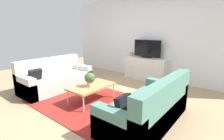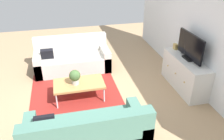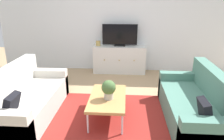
{
  "view_description": "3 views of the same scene",
  "coord_description": "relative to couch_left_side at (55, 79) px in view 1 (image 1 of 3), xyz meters",
  "views": [
    {
      "loc": [
        2.56,
        -2.54,
        1.59
      ],
      "look_at": [
        0.0,
        0.62,
        0.61
      ],
      "focal_mm": 26.81,
      "sensor_mm": 36.0,
      "label": 1
    },
    {
      "loc": [
        4.04,
        -0.33,
        2.84
      ],
      "look_at": [
        0.0,
        0.62,
        0.61
      ],
      "focal_mm": 36.67,
      "sensor_mm": 36.0,
      "label": 2
    },
    {
      "loc": [
        0.27,
        -3.22,
        1.92
      ],
      "look_at": [
        0.0,
        0.62,
        0.61
      ],
      "focal_mm": 34.16,
      "sensor_mm": 36.0,
      "label": 3
    }
  ],
  "objects": [
    {
      "name": "mantel_clock",
      "position": [
        0.96,
        2.37,
        0.51
      ],
      "size": [
        0.11,
        0.07,
        0.13
      ],
      "primitive_type": "cube",
      "color": "tan",
      "rests_on": "tv_console"
    },
    {
      "name": "wall_back",
      "position": [
        1.44,
        2.65,
        1.07
      ],
      "size": [
        6.4,
        0.12,
        2.7
      ],
      "primitive_type": "cube",
      "color": "white",
      "rests_on": "ground_plane"
    },
    {
      "name": "ground_plane",
      "position": [
        1.44,
        0.1,
        -0.28
      ],
      "size": [
        10.0,
        10.0,
        0.0
      ],
      "primitive_type": "plane",
      "color": "tan"
    },
    {
      "name": "couch_left_side",
      "position": [
        0.0,
        0.0,
        0.0
      ],
      "size": [
        0.84,
        1.87,
        0.84
      ],
      "color": "beige",
      "rests_on": "ground_plane"
    },
    {
      "name": "area_rug",
      "position": [
        1.44,
        -0.05,
        -0.27
      ],
      "size": [
        2.5,
        1.9,
        0.01
      ],
      "primitive_type": "cube",
      "color": "maroon",
      "rests_on": "ground_plane"
    },
    {
      "name": "tv_console",
      "position": [
        1.53,
        2.37,
        0.08
      ],
      "size": [
        1.37,
        0.47,
        0.72
      ],
      "color": "silver",
      "rests_on": "ground_plane"
    },
    {
      "name": "flat_screen_tv",
      "position": [
        1.53,
        2.39,
        0.72
      ],
      "size": [
        0.9,
        0.16,
        0.56
      ],
      "color": "black",
      "rests_on": "tv_console"
    },
    {
      "name": "potted_plant",
      "position": [
        1.44,
        -0.04,
        0.28
      ],
      "size": [
        0.23,
        0.23,
        0.31
      ],
      "color": "#B7B2A8",
      "rests_on": "coffee_table"
    },
    {
      "name": "coffee_table",
      "position": [
        1.42,
        0.03,
        0.08
      ],
      "size": [
        0.58,
        1.03,
        0.38
      ],
      "color": "#B7844C",
      "rests_on": "ground_plane"
    },
    {
      "name": "couch_right_side",
      "position": [
        2.88,
        0.0,
        0.0
      ],
      "size": [
        0.84,
        1.87,
        0.84
      ],
      "color": "#4C7A6B",
      "rests_on": "ground_plane"
    }
  ]
}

